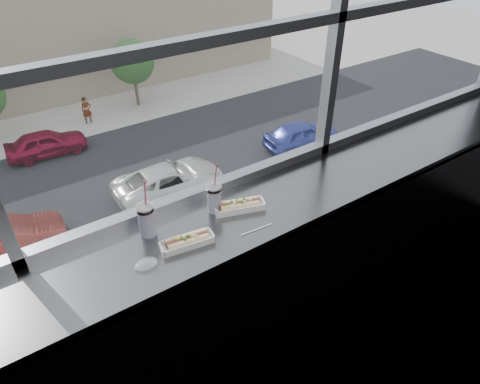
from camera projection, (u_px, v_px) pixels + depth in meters
wall_back_lower at (202, 263)px, 2.87m from camera, size 6.00×0.00×6.00m
counter at (222, 225)px, 2.38m from camera, size 6.00×0.55×0.06m
counter_fascia at (247, 316)px, 2.51m from camera, size 6.00×0.04×1.04m
hotdog_tray_left at (187, 241)px, 2.19m from camera, size 0.29×0.13×0.07m
hotdog_tray_right at (239, 205)px, 2.44m from camera, size 0.31×0.18×0.07m
soda_cup_left at (146, 219)px, 2.22m from camera, size 0.10×0.10×0.35m
soda_cup_right at (214, 197)px, 2.39m from camera, size 0.09×0.09×0.32m
loose_straw at (257, 229)px, 2.30m from camera, size 0.19×0.02×0.01m
wrapper at (146, 264)px, 2.08m from camera, size 0.11×0.08×0.03m
street_asphalt at (27, 198)px, 23.03m from camera, size 80.00×10.00×0.06m
far_sidewalk at (0, 139)px, 28.43m from camera, size 80.00×6.00×0.04m
car_near_e at (302, 130)px, 26.95m from camera, size 3.56×7.05×2.26m
car_near_c at (8, 232)px, 19.08m from camera, size 3.02×6.36×2.06m
car_near_d at (169, 176)px, 22.70m from camera, size 2.93×6.75×2.23m
car_far_b at (45, 139)px, 26.10m from camera, size 3.10×6.60×2.15m
pedestrian_c at (86, 108)px, 29.80m from camera, size 1.00×0.75×2.24m
tree_right at (132, 62)px, 31.01m from camera, size 3.20×3.20×4.99m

